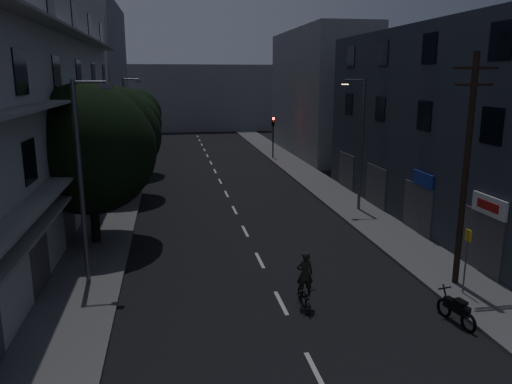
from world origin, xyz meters
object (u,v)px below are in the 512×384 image
object	(u,v)px
cyclist	(304,289)
bus_stop_sign	(467,250)
utility_pole	(466,167)
motorcycle	(456,310)

from	to	relation	value
cyclist	bus_stop_sign	bearing A→B (deg)	-0.46
utility_pole	cyclist	world-z (taller)	utility_pole
bus_stop_sign	motorcycle	bearing A→B (deg)	-127.27
utility_pole	bus_stop_sign	world-z (taller)	utility_pole
bus_stop_sign	cyclist	xyz separation A→B (m)	(-6.26, 0.12, -1.16)
bus_stop_sign	utility_pole	bearing A→B (deg)	75.01
bus_stop_sign	cyclist	size ratio (longest dim) A/B	1.17
utility_pole	cyclist	xyz separation A→B (m)	(-6.51, -0.84, -4.14)
utility_pole	cyclist	bearing A→B (deg)	-172.62
cyclist	utility_pole	bearing A→B (deg)	8.01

